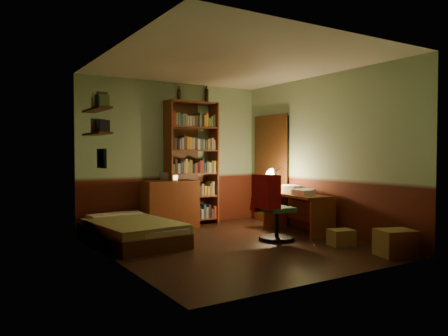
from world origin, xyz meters
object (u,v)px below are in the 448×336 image
bed (131,223)px  desk (298,213)px  mini_stereo (169,176)px  cardboard_box_a (396,243)px  bookshelf (192,163)px  cardboard_box_b (341,238)px  office_chair (277,204)px  dresser (170,204)px  desk_lamp (278,176)px

bed → desk: (2.59, -0.75, 0.05)m
mini_stereo → cardboard_box_a: bearing=-81.2°
bookshelf → cardboard_box_a: (1.09, -3.54, -0.96)m
bed → cardboard_box_b: bearing=-39.6°
desk → office_chair: 0.76m
dresser → desk_lamp: size_ratio=1.79×
cardboard_box_a → cardboard_box_b: size_ratio=1.38×
bed → dresser: (1.01, 0.81, 0.14)m
bed → office_chair: office_chair is taller
dresser → desk_lamp: bearing=-28.7°
office_chair → bookshelf: bearing=104.4°
mini_stereo → cardboard_box_b: mini_stereo is taller
cardboard_box_a → mini_stereo: bearing=113.2°
mini_stereo → desk_lamp: size_ratio=0.49×
mini_stereo → bookshelf: 0.50m
office_chair → cardboard_box_a: office_chair is taller
bookshelf → cardboard_box_b: bookshelf is taller
dresser → cardboard_box_b: size_ratio=2.87×
cardboard_box_b → cardboard_box_a: bearing=-81.5°
bookshelf → desk_lamp: bearing=-46.5°
mini_stereo → desk: 2.36m
dresser → cardboard_box_b: dresser is taller
bed → desk: size_ratio=1.55×
desk_lamp → cardboard_box_b: bearing=-100.7°
desk → desk_lamp: (0.08, 0.61, 0.59)m
bookshelf → office_chair: (0.44, -1.94, -0.58)m
dresser → bookshelf: (0.48, 0.09, 0.71)m
desk_lamp → office_chair: bearing=-133.4°
bed → bookshelf: bearing=28.1°
dresser → mini_stereo: 0.51m
desk_lamp → bookshelf: bearing=135.3°
cardboard_box_b → dresser: bearing=118.7°
bed → dresser: size_ratio=2.00×
cardboard_box_a → desk_lamp: bearing=87.9°
desk → mini_stereo: bearing=138.3°
desk → cardboard_box_b: 1.11m
bed → mini_stereo: size_ratio=7.31×
desk_lamp → cardboard_box_b: (-0.21, -1.69, -0.80)m
desk_lamp → cardboard_box_b: desk_lamp is taller
desk → cardboard_box_a: size_ratio=2.68×
dresser → cardboard_box_a: bearing=-64.4°
bookshelf → office_chair: bearing=-82.5°
desk → bookshelf: bearing=129.7°
mini_stereo → cardboard_box_a: mini_stereo is taller
bed → cardboard_box_b: bed is taller
desk → cardboard_box_b: size_ratio=3.70×
bed → bookshelf: (1.49, 0.90, 0.85)m
bed → cardboard_box_a: (2.58, -2.64, -0.11)m
office_chair → dresser: bearing=117.9°
bookshelf → desk_lamp: size_ratio=4.30×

